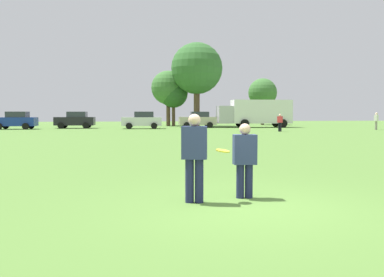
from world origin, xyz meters
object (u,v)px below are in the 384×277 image
at_px(parked_car_near_right, 142,120).
at_px(box_truck, 256,112).
at_px(frisbee, 223,151).
at_px(parked_car_far_right, 198,120).
at_px(parked_car_mid_right, 75,120).
at_px(bystander_sideline_watcher, 376,120).
at_px(player_defender, 245,157).
at_px(player_thrower, 194,153).
at_px(bystander_field_marshal, 280,122).
at_px(parked_car_center, 16,120).

bearing_deg(parked_car_near_right, box_truck, 8.42).
relative_size(frisbee, parked_car_far_right, 0.06).
bearing_deg(parked_car_mid_right, box_truck, -1.02).
distance_m(frisbee, parked_car_far_right, 39.42).
distance_m(parked_car_near_right, bystander_sideline_watcher, 23.84).
bearing_deg(parked_car_near_right, player_defender, -89.28).
bearing_deg(frisbee, box_truck, 71.15).
bearing_deg(player_defender, box_truck, 71.71).
xyz_separation_m(player_thrower, bystander_field_marshal, (12.57, 27.98, -0.04)).
bearing_deg(frisbee, bystander_field_marshal, 66.75).
relative_size(parked_car_far_right, bystander_field_marshal, 2.70).
relative_size(frisbee, parked_car_center, 0.06).
distance_m(player_defender, parked_car_far_right, 39.10).
bearing_deg(parked_car_mid_right, parked_car_far_right, -1.00).
xyz_separation_m(box_truck, bystander_field_marshal, (-1.22, -10.79, -0.85)).
bearing_deg(player_defender, parked_car_near_right, 90.72).
distance_m(parked_car_center, bystander_sideline_watcher, 36.62).
bearing_deg(parked_car_center, frisbee, -71.03).
relative_size(player_defender, bystander_field_marshal, 0.93).
distance_m(player_thrower, parked_car_far_right, 39.53).
relative_size(parked_car_center, parked_car_mid_right, 1.00).
distance_m(parked_car_center, parked_car_far_right, 19.40).
relative_size(player_defender, parked_car_mid_right, 0.35).
distance_m(parked_car_near_right, parked_car_far_right, 6.72).
height_order(bystander_sideline_watcher, bystander_field_marshal, bystander_sideline_watcher).
bearing_deg(parked_car_center, parked_car_mid_right, 15.04).
bearing_deg(bystander_field_marshal, bystander_sideline_watcher, 11.44).
bearing_deg(player_thrower, bystander_sideline_watcher, 52.11).
height_order(frisbee, parked_car_mid_right, parked_car_mid_right).
bearing_deg(player_defender, bystander_field_marshal, 67.45).
relative_size(parked_car_center, box_truck, 0.50).
relative_size(player_thrower, bystander_sideline_watcher, 0.97).
relative_size(parked_car_center, bystander_sideline_watcher, 2.48).
height_order(parked_car_near_right, bystander_field_marshal, parked_car_near_right).
xyz_separation_m(frisbee, parked_car_center, (-12.91, 37.57, -0.05)).
xyz_separation_m(frisbee, parked_car_mid_right, (-7.11, 39.13, -0.05)).
xyz_separation_m(player_thrower, bystander_sideline_watcher, (23.50, 30.20, 0.04)).
distance_m(player_defender, parked_car_mid_right, 39.62).
height_order(parked_car_near_right, box_truck, box_truck).
bearing_deg(player_defender, parked_car_far_right, 81.27).
distance_m(player_thrower, parked_car_mid_right, 39.69).
distance_m(parked_car_mid_right, bystander_sideline_watcher, 31.37).
xyz_separation_m(frisbee, bystander_sideline_watcher, (22.95, 30.19, 0.00)).
relative_size(player_defender, box_truck, 0.17).
relative_size(player_defender, parked_car_center, 0.35).
bearing_deg(bystander_sideline_watcher, player_thrower, -127.89).
bearing_deg(frisbee, parked_car_center, 108.97).
bearing_deg(parked_car_near_right, player_thrower, -90.93).
relative_size(player_thrower, parked_car_near_right, 0.39).
distance_m(parked_car_near_right, bystander_field_marshal, 14.88).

